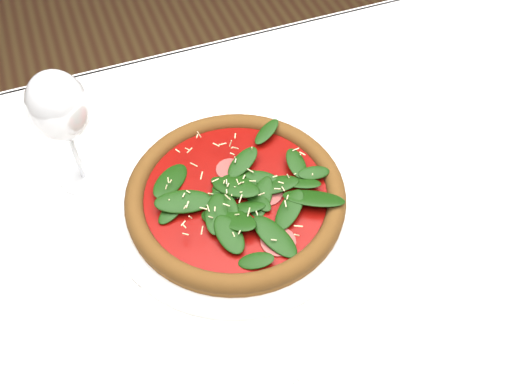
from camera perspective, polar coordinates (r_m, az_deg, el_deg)
name	(u,v)px	position (r m, az deg, el deg)	size (l,w,h in m)	color
dining_table	(291,256)	(0.86, 3.56, -6.39)	(1.21, 0.81, 0.75)	white
plate	(236,202)	(0.78, -2.02, -1.01)	(0.35, 0.35, 0.01)	silver
pizza	(235,193)	(0.77, -2.06, -0.12)	(0.39, 0.39, 0.04)	olive
wine_glass	(59,109)	(0.76, -19.09, 7.83)	(0.08, 0.08, 0.19)	silver
saucer_far	(418,50)	(1.06, 15.91, 13.53)	(0.14, 0.14, 0.01)	silver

